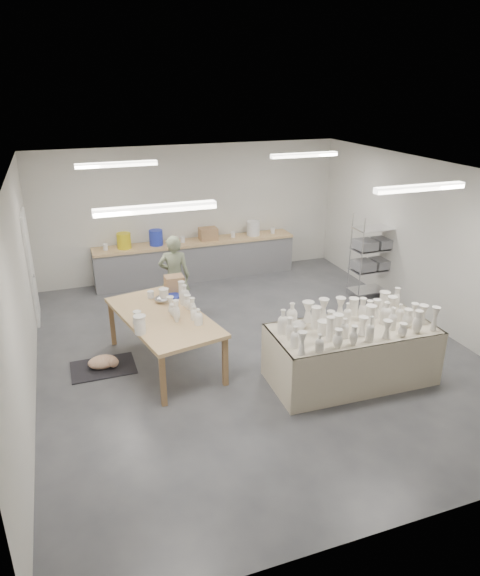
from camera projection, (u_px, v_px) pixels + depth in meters
name	position (u px, v px, depth m)	size (l,w,h in m)	color
room	(247.00, 234.00, 8.05)	(8.00, 8.02, 3.00)	#424449
back_counter	(196.00, 258.00, 11.80)	(4.60, 0.60, 1.24)	tan
wire_shelf	(373.00, 255.00, 10.66)	(0.88, 0.48, 1.80)	silver
drying_table	(351.00, 351.00, 7.76)	(2.50, 1.23, 1.25)	olive
work_table	(166.00, 313.00, 8.16)	(1.60, 2.48, 1.23)	tan
rug	(103.00, 368.00, 8.23)	(1.00, 0.70, 0.02)	black
cat	(104.00, 362.00, 8.18)	(0.48, 0.36, 0.20)	white
potter	(174.00, 276.00, 9.80)	(0.59, 0.39, 1.62)	gray
red_stool	(173.00, 295.00, 10.22)	(0.44, 0.44, 0.35)	red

